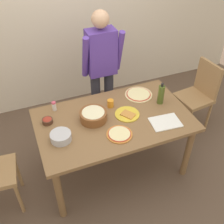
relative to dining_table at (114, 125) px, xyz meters
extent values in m
plane|color=brown|center=(0.00, 0.00, -0.67)|extent=(8.00, 8.00, 0.00)
cube|color=beige|center=(0.00, 1.60, 0.63)|extent=(5.60, 0.10, 2.60)
cube|color=brown|center=(0.00, 0.00, 0.07)|extent=(1.60, 0.96, 0.04)
cylinder|color=brown|center=(-0.72, -0.40, -0.31)|extent=(0.07, 0.07, 0.72)
cylinder|color=brown|center=(0.72, -0.40, -0.31)|extent=(0.07, 0.07, 0.72)
cylinder|color=brown|center=(-0.72, 0.40, -0.31)|extent=(0.07, 0.07, 0.72)
cylinder|color=brown|center=(0.72, 0.40, -0.31)|extent=(0.07, 0.07, 0.72)
cylinder|color=#2D2D38|center=(0.06, 0.76, -0.24)|extent=(0.12, 0.12, 0.85)
cylinder|color=#2D2D38|center=(0.24, 0.76, -0.24)|extent=(0.12, 0.12, 0.85)
cube|color=#56389E|center=(0.15, 0.76, 0.46)|extent=(0.34, 0.20, 0.55)
cylinder|color=#56389E|center=(-0.06, 0.71, 0.46)|extent=(0.07, 0.21, 0.55)
cylinder|color=#56389E|center=(0.36, 0.71, 0.46)|extent=(0.07, 0.21, 0.55)
sphere|color=tan|center=(0.15, 0.76, 0.85)|extent=(0.20, 0.20, 0.20)
cylinder|color=#A37A4C|center=(-1.10, -0.21, -0.44)|extent=(0.04, 0.04, 0.45)
cylinder|color=#A37A4C|center=(-1.07, 0.13, -0.44)|extent=(0.04, 0.04, 0.45)
cube|color=#A37A4C|center=(1.25, 0.29, -0.19)|extent=(0.44, 0.44, 0.05)
cube|color=#A37A4C|center=(1.43, 0.31, 0.06)|extent=(0.08, 0.38, 0.45)
cylinder|color=#A37A4C|center=(1.06, 0.44, -0.44)|extent=(0.04, 0.04, 0.45)
cylinder|color=#A37A4C|center=(1.10, 0.11, -0.44)|extent=(0.04, 0.04, 0.45)
cylinder|color=#A37A4C|center=(1.40, 0.48, -0.44)|extent=(0.04, 0.04, 0.45)
cylinder|color=#A37A4C|center=(1.44, 0.14, -0.44)|extent=(0.04, 0.04, 0.45)
cylinder|color=beige|center=(0.42, 0.28, 0.10)|extent=(0.32, 0.32, 0.01)
cylinder|color=#B22D1E|center=(0.42, 0.28, 0.10)|extent=(0.28, 0.28, 0.00)
cylinder|color=beige|center=(0.42, 0.28, 0.11)|extent=(0.26, 0.26, 0.00)
cylinder|color=#C67A33|center=(-0.04, -0.24, 0.10)|extent=(0.25, 0.25, 0.01)
cylinder|color=#B22D1E|center=(-0.04, -0.24, 0.10)|extent=(0.22, 0.22, 0.00)
cylinder|color=beige|center=(-0.04, -0.24, 0.11)|extent=(0.21, 0.21, 0.00)
cylinder|color=gold|center=(0.16, 0.01, 0.10)|extent=(0.26, 0.26, 0.01)
cube|color=#CC8438|center=(0.16, -0.01, 0.11)|extent=(0.16, 0.17, 0.01)
cylinder|color=brown|center=(-0.20, 0.06, 0.14)|extent=(0.28, 0.28, 0.10)
ellipsoid|color=beige|center=(-0.20, 0.06, 0.18)|extent=(0.25, 0.25, 0.05)
cylinder|color=#B7B7BC|center=(-0.58, -0.10, 0.13)|extent=(0.20, 0.20, 0.08)
cylinder|color=#4C2D1E|center=(-0.65, 0.19, 0.11)|extent=(0.11, 0.11, 0.04)
ellipsoid|color=#9E3323|center=(-0.65, 0.19, 0.13)|extent=(0.10, 0.10, 0.05)
cylinder|color=#47561E|center=(0.58, 0.06, 0.20)|extent=(0.07, 0.07, 0.22)
cylinder|color=black|center=(0.58, 0.06, 0.33)|extent=(0.03, 0.03, 0.04)
cylinder|color=orange|center=(0.04, 0.20, 0.13)|extent=(0.07, 0.07, 0.08)
cylinder|color=white|center=(-0.54, 0.37, 0.14)|extent=(0.04, 0.04, 0.09)
cylinder|color=#D84C66|center=(-0.54, 0.37, 0.19)|extent=(0.04, 0.04, 0.02)
cube|color=white|center=(0.46, -0.25, 0.10)|extent=(0.32, 0.25, 0.01)
camera|label=1|loc=(-0.81, -1.99, 1.95)|focal=43.94mm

